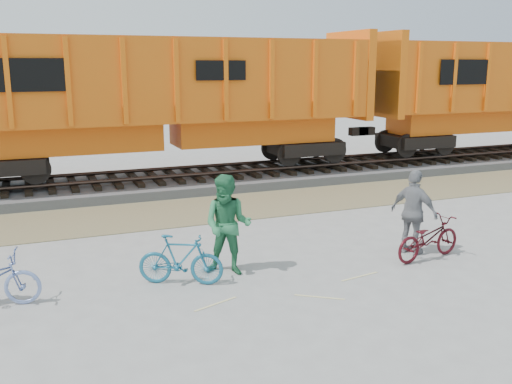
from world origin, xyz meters
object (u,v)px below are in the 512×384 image
bicycle_maroon (428,238)px  person_man (228,225)px  hopper_car_center (165,96)px  bicycle_teal (181,260)px  person_woman (414,213)px

bicycle_maroon → person_man: person_man is taller
hopper_car_center → bicycle_teal: (-1.79, -8.68, -2.53)m
hopper_car_center → person_woman: 9.65m
bicycle_teal → person_man: person_man is taller
hopper_car_center → person_woman: bearing=-69.4°
hopper_car_center → bicycle_maroon: (3.41, -9.22, -2.55)m
person_man → bicycle_maroon: bearing=22.4°
bicycle_teal → bicycle_maroon: (5.20, -0.54, -0.03)m
bicycle_teal → person_man: 1.14m
person_man → person_woman: size_ratio=1.07×
hopper_car_center → bicycle_teal: size_ratio=8.75×
hopper_car_center → person_woman: hopper_car_center is taller
hopper_car_center → bicycle_teal: hopper_car_center is taller
hopper_car_center → bicycle_maroon: hopper_car_center is taller
hopper_car_center → bicycle_teal: 9.22m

